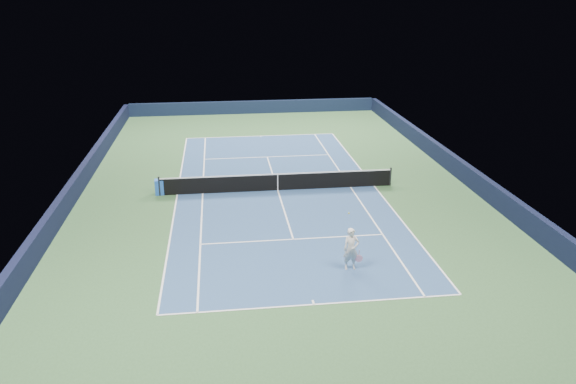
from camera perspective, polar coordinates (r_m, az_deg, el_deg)
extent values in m
plane|color=#2D512C|center=(31.03, -1.05, 0.17)|extent=(40.00, 40.00, 0.00)
cube|color=#111A33|center=(49.93, -3.55, 8.60)|extent=(22.00, 0.35, 1.10)
cube|color=black|center=(33.70, 17.58, 1.84)|extent=(0.35, 40.00, 1.10)
cube|color=black|center=(31.65, -20.93, 0.24)|extent=(0.35, 40.00, 1.10)
cube|color=navy|center=(31.03, -1.05, 0.18)|extent=(10.97, 23.77, 0.01)
cube|color=white|center=(42.34, -2.80, 5.71)|extent=(10.97, 0.08, 0.00)
cube|color=white|center=(20.39, 2.65, -11.35)|extent=(10.97, 0.08, 0.00)
cube|color=white|center=(32.05, 8.75, 0.61)|extent=(0.08, 23.77, 0.00)
cube|color=white|center=(30.97, -11.19, -0.26)|extent=(0.08, 23.77, 0.00)
cube|color=white|center=(31.71, 6.36, 0.51)|extent=(0.08, 23.77, 0.00)
cube|color=white|center=(30.89, -8.66, -0.15)|extent=(0.08, 23.77, 0.00)
cube|color=white|center=(37.07, -2.12, 3.58)|extent=(8.23, 0.08, 0.00)
cube|color=white|center=(25.16, 0.54, -4.82)|extent=(8.23, 0.08, 0.00)
cube|color=white|center=(31.03, -1.05, 0.19)|extent=(0.08, 12.80, 0.00)
cube|color=white|center=(42.19, -2.79, 5.66)|extent=(0.08, 0.30, 0.00)
cube|color=white|center=(20.52, 2.58, -11.13)|extent=(0.08, 0.30, 0.00)
cylinder|color=black|center=(30.87, -12.95, 0.58)|extent=(0.10, 0.10, 1.07)
cylinder|color=black|center=(32.13, 10.37, 1.56)|extent=(0.10, 0.10, 1.07)
cube|color=black|center=(30.88, -1.05, 0.97)|extent=(12.80, 0.03, 0.91)
cube|color=white|center=(30.72, -1.06, 1.82)|extent=(12.80, 0.04, 0.06)
cube|color=white|center=(30.88, -1.05, 0.97)|extent=(0.05, 0.04, 0.91)
cube|color=blue|center=(31.10, -12.90, 0.50)|extent=(0.54, 0.50, 0.83)
cube|color=white|center=(31.06, -12.37, 0.58)|extent=(0.02, 0.37, 0.37)
imported|color=silver|center=(22.45, 6.43, -5.78)|extent=(0.64, 0.43, 1.74)
cylinder|color=#CD8599|center=(22.56, 7.24, -6.18)|extent=(0.03, 0.03, 0.29)
cylinder|color=black|center=(22.67, 7.21, -6.72)|extent=(0.29, 0.02, 0.29)
cylinder|color=pink|center=(22.67, 7.21, -6.72)|extent=(0.31, 0.03, 0.31)
sphere|color=gold|center=(22.90, 6.21, -2.16)|extent=(0.07, 0.07, 0.07)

